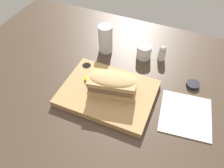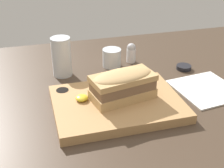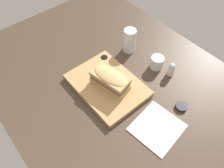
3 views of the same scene
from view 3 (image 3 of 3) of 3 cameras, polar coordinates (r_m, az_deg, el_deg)
The scene contains 9 objects.
dining_table at distance 101.46cm, azimuth 2.54°, elevation -1.30°, with size 151.42×99.79×2.00cm.
serving_board at distance 99.90cm, azimuth -1.27°, elevation -0.25°, with size 34.38×25.51×2.63cm.
sandwich at distance 94.75cm, azimuth -0.50°, elevation 1.21°, with size 18.33×11.60×8.00cm.
mustard_dollop at distance 103.89cm, azimuth -3.53°, elevation 4.11°, with size 3.40×3.40×1.36cm.
water_glass at distance 113.58cm, azimuth 4.55°, elevation 10.91°, with size 6.27×6.27×12.90cm.
wine_glass at distance 108.77cm, azimuth 11.64°, elevation 5.53°, with size 6.41×6.41×6.25cm.
napkin at distance 91.76cm, azimuth 11.70°, elevation -11.06°, with size 19.70×20.49×0.40cm.
salt_shaker at distance 106.68cm, azimuth 15.25°, elevation 3.76°, with size 3.28×3.28×7.01cm.
condiment_dish at distance 98.71cm, azimuth 17.66°, elevation -5.63°, with size 5.07×5.07×1.36cm.
Camera 3 is at (42.67, -41.76, 83.03)cm, focal length 35.00 mm.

